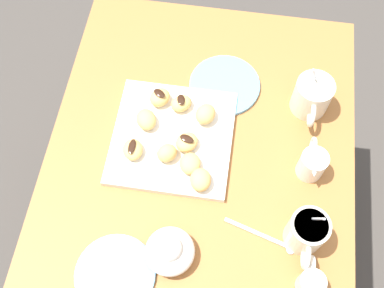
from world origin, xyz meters
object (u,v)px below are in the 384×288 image
beignet_5 (160,97)px  beignet_6 (187,142)px  beignet_0 (204,114)px  beignet_7 (167,153)px  coffee_mug_cream_right (307,232)px  beignet_3 (190,163)px  pastry_plate_square (172,138)px  beignet_1 (201,180)px  beignet_2 (181,103)px  beignet_4 (146,119)px  saucer_sky_right (115,274)px  cream_pitcher_white (312,163)px  ice_cream_bowl (170,251)px  coffee_mug_cream_left (312,96)px  dining_table (199,177)px  saucer_sky_left (225,85)px  chocolate_sauce_pitcher (311,283)px  beignet_8 (133,150)px

beignet_5 → beignet_6: bearing=37.1°
beignet_0 → beignet_7: size_ratio=1.14×
coffee_mug_cream_right → beignet_3: coffee_mug_cream_right is taller
pastry_plate_square → beignet_7: size_ratio=5.86×
beignet_1 → beignet_2: size_ratio=1.07×
beignet_4 → saucer_sky_right: bearing=0.1°
cream_pitcher_white → ice_cream_bowl: bearing=-49.9°
coffee_mug_cream_left → beignet_6: bearing=-60.6°
dining_table → coffee_mug_cream_left: coffee_mug_cream_left is taller
pastry_plate_square → saucer_sky_left: 0.19m
coffee_mug_cream_right → beignet_7: size_ratio=3.00×
ice_cream_bowl → saucer_sky_left: size_ratio=0.59×
cream_pitcher_white → beignet_0: size_ratio=1.95×
cream_pitcher_white → saucer_sky_left: 0.29m
beignet_5 → beignet_7: 0.15m
saucer_sky_left → beignet_2: (0.08, -0.10, 0.03)m
dining_table → pastry_plate_square: bearing=-110.4°
coffee_mug_cream_left → cream_pitcher_white: 0.17m
coffee_mug_cream_right → beignet_3: (-0.12, -0.26, -0.02)m
beignet_2 → beignet_7: (0.13, -0.01, 0.00)m
beignet_2 → beignet_5: (-0.01, -0.05, 0.00)m
coffee_mug_cream_left → beignet_1: (0.24, -0.23, -0.01)m
beignet_5 → beignet_6: beignet_5 is taller
chocolate_sauce_pitcher → beignet_5: chocolate_sauce_pitcher is taller
pastry_plate_square → coffee_mug_cream_right: size_ratio=1.95×
beignet_4 → beignet_5: bearing=162.2°
dining_table → coffee_mug_cream_right: bearing=55.4°
saucer_sky_left → beignet_5: beignet_5 is taller
coffee_mug_cream_left → beignet_7: bearing=-58.9°
beignet_6 → coffee_mug_cream_left: bearing=119.4°
beignet_6 → beignet_0: bearing=160.0°
beignet_6 → beignet_8: bearing=-73.3°
beignet_2 → beignet_8: (0.13, -0.09, -0.00)m
beignet_1 → beignet_3: bearing=-141.6°
beignet_0 → pastry_plate_square: bearing=-48.0°
saucer_sky_right → beignet_5: (-0.41, 0.02, 0.03)m
coffee_mug_cream_right → beignet_5: bearing=-128.4°
saucer_sky_left → beignet_0: size_ratio=3.26×
coffee_mug_cream_right → beignet_0: bearing=-135.6°
cream_pitcher_white → beignet_8: (0.02, -0.40, -0.01)m
dining_table → beignet_4: (-0.05, -0.13, 0.18)m
chocolate_sauce_pitcher → beignet_8: 0.47m
pastry_plate_square → beignet_6: 0.05m
dining_table → saucer_sky_right: bearing=-24.1°
beignet_3 → beignet_8: beignet_3 is taller
beignet_6 → cream_pitcher_white: bearing=87.2°
pastry_plate_square → beignet_4: beignet_4 is taller
coffee_mug_cream_right → ice_cream_bowl: 0.28m
beignet_5 → coffee_mug_cream_right: bearing=51.6°
cream_pitcher_white → saucer_sky_right: bearing=-52.6°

